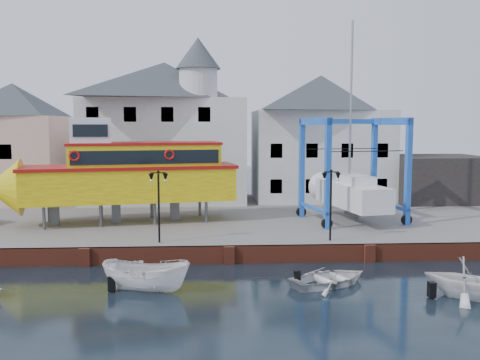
{
  "coord_description": "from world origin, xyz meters",
  "views": [
    {
      "loc": [
        -1.02,
        -29.38,
        7.83
      ],
      "look_at": [
        1.0,
        7.0,
        4.0
      ],
      "focal_mm": 40.0,
      "sensor_mm": 36.0,
      "label": 1
    }
  ],
  "objects": [
    {
      "name": "tour_boat",
      "position": [
        -7.55,
        7.71,
        4.42
      ],
      "size": [
        17.07,
        6.87,
        7.24
      ],
      "rotation": [
        0.0,
        0.0,
        0.18
      ],
      "color": "#59595E",
      "rests_on": "hardstanding"
    },
    {
      "name": "motorboat_a",
      "position": [
        -4.09,
        -4.7,
        0.0
      ],
      "size": [
        4.67,
        2.84,
        1.69
      ],
      "primitive_type": "imported",
      "rotation": [
        0.0,
        0.0,
        1.28
      ],
      "color": "white",
      "rests_on": "ground"
    },
    {
      "name": "building_white_right",
      "position": [
        9.0,
        19.0,
        6.6
      ],
      "size": [
        12.0,
        8.0,
        11.2
      ],
      "color": "white",
      "rests_on": "hardstanding"
    },
    {
      "name": "quay_wall",
      "position": [
        -0.0,
        0.1,
        0.5
      ],
      "size": [
        44.0,
        0.47,
        1.0
      ],
      "color": "maroon",
      "rests_on": "ground"
    },
    {
      "name": "shed_dark",
      "position": [
        19.0,
        17.0,
        3.0
      ],
      "size": [
        8.0,
        7.0,
        4.0
      ],
      "primitive_type": "cube",
      "color": "black",
      "rests_on": "hardstanding"
    },
    {
      "name": "hardstanding",
      "position": [
        0.0,
        11.0,
        0.5
      ],
      "size": [
        44.0,
        22.0,
        1.0
      ],
      "primitive_type": "cube",
      "color": "#5E5B59",
      "rests_on": "ground"
    },
    {
      "name": "motorboat_b",
      "position": [
        4.77,
        -4.21,
        0.0
      ],
      "size": [
        5.04,
        4.44,
        0.87
      ],
      "primitive_type": "imported",
      "rotation": [
        0.0,
        0.0,
        2.0
      ],
      "color": "white",
      "rests_on": "ground"
    },
    {
      "name": "building_white_main",
      "position": [
        -4.87,
        18.39,
        7.34
      ],
      "size": [
        14.0,
        8.3,
        14.0
      ],
      "color": "white",
      "rests_on": "hardstanding"
    },
    {
      "name": "lamp_post_left",
      "position": [
        -4.0,
        1.2,
        4.17
      ],
      "size": [
        1.12,
        0.32,
        4.2
      ],
      "color": "black",
      "rests_on": "hardstanding"
    },
    {
      "name": "lamp_post_right",
      "position": [
        6.0,
        1.2,
        4.17
      ],
      "size": [
        1.12,
        0.32,
        4.2
      ],
      "color": "black",
      "rests_on": "hardstanding"
    },
    {
      "name": "travel_lift",
      "position": [
        8.79,
        8.29,
        3.33
      ],
      "size": [
        7.34,
        9.52,
        13.97
      ],
      "rotation": [
        0.0,
        0.0,
        0.19
      ],
      "color": "#1440BB",
      "rests_on": "hardstanding"
    },
    {
      "name": "building_pink",
      "position": [
        -18.0,
        18.0,
        6.15
      ],
      "size": [
        8.0,
        7.0,
        10.3
      ],
      "color": "#D9A597",
      "rests_on": "hardstanding"
    },
    {
      "name": "motorboat_c",
      "position": [
        10.52,
        -6.48,
        0.0
      ],
      "size": [
        4.88,
        4.76,
        1.95
      ],
      "primitive_type": "imported",
      "rotation": [
        0.0,
        0.0,
        0.95
      ],
      "color": "white",
      "rests_on": "ground"
    },
    {
      "name": "ground",
      "position": [
        0.0,
        0.0,
        0.0
      ],
      "size": [
        140.0,
        140.0,
        0.0
      ],
      "primitive_type": "plane",
      "color": "black",
      "rests_on": "ground"
    }
  ]
}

